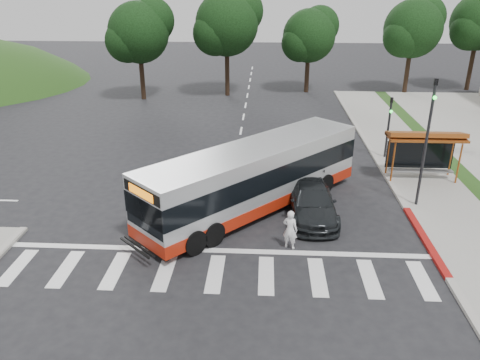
{
  "coord_description": "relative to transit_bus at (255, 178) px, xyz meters",
  "views": [
    {
      "loc": [
        1.82,
        -20.36,
        10.6
      ],
      "look_at": [
        0.66,
        0.67,
        1.6
      ],
      "focal_mm": 35.0,
      "sensor_mm": 36.0,
      "label": 1
    }
  ],
  "objects": [
    {
      "name": "curb_east_red",
      "position": [
        7.62,
        -2.8,
        -1.57
      ],
      "size": [
        0.32,
        6.0,
        0.15
      ],
      "primitive_type": "cube",
      "color": "maroon",
      "rests_on": "ground"
    },
    {
      "name": "sidewalk_east",
      "position": [
        9.62,
        7.2,
        -1.58
      ],
      "size": [
        4.0,
        40.0,
        0.12
      ],
      "primitive_type": "cube",
      "color": "gray",
      "rests_on": "ground"
    },
    {
      "name": "tree_north_a",
      "position": [
        -3.29,
        25.27,
        5.28
      ],
      "size": [
        6.6,
        6.15,
        10.17
      ],
      "color": "black",
      "rests_on": "ground"
    },
    {
      "name": "transit_bus",
      "position": [
        0.0,
        0.0,
        0.0
      ],
      "size": [
        10.75,
        11.14,
        3.29
      ],
      "primitive_type": null,
      "rotation": [
        0.0,
        0.0,
        -0.76
      ],
      "color": "#B6B9BB",
      "rests_on": "ground"
    },
    {
      "name": "pedestrian",
      "position": [
        1.61,
        -3.69,
        -0.76
      ],
      "size": [
        0.76,
        0.65,
        1.77
      ],
      "primitive_type": "imported",
      "rotation": [
        0.0,
        0.0,
        2.73
      ],
      "color": "white",
      "rests_on": "ground"
    },
    {
      "name": "crosswalk_ladder",
      "position": [
        -1.38,
        -5.8,
        -1.64
      ],
      "size": [
        18.0,
        2.6,
        0.01
      ],
      "primitive_type": "cube",
      "color": "silver",
      "rests_on": "ground"
    },
    {
      "name": "tree_north_b",
      "position": [
        4.7,
        27.26,
        4.02
      ],
      "size": [
        5.72,
        5.33,
        8.43
      ],
      "color": "black",
      "rests_on": "ground"
    },
    {
      "name": "curb_east",
      "position": [
        7.62,
        7.2,
        -1.57
      ],
      "size": [
        0.3,
        40.0,
        0.15
      ],
      "primitive_type": "cube",
      "color": "#9E9991",
      "rests_on": "ground"
    },
    {
      "name": "traffic_signal_ne_tall",
      "position": [
        8.22,
        0.69,
        2.23
      ],
      "size": [
        0.18,
        0.37,
        6.5
      ],
      "color": "black",
      "rests_on": "ground"
    },
    {
      "name": "tree_north_c",
      "position": [
        -11.3,
        23.26,
        4.65
      ],
      "size": [
        6.16,
        5.74,
        9.3
      ],
      "color": "black",
      "rests_on": "ground"
    },
    {
      "name": "tree_ne_b",
      "position": [
        21.7,
        29.26,
        5.28
      ],
      "size": [
        6.16,
        5.74,
        10.02
      ],
      "color": "black",
      "rests_on": "ground"
    },
    {
      "name": "dark_sedan",
      "position": [
        2.8,
        -0.61,
        -0.87
      ],
      "size": [
        2.32,
        5.37,
        1.54
      ],
      "primitive_type": "imported",
      "rotation": [
        0.0,
        0.0,
        0.03
      ],
      "color": "#212427",
      "rests_on": "ground"
    },
    {
      "name": "ground",
      "position": [
        -1.38,
        -0.8,
        -1.64
      ],
      "size": [
        140.0,
        140.0,
        0.0
      ],
      "primitive_type": "plane",
      "color": "black",
      "rests_on": "ground"
    },
    {
      "name": "bus_shelter",
      "position": [
        9.42,
        4.3,
        0.71
      ],
      "size": [
        4.2,
        1.6,
        2.86
      ],
      "color": "#9B4A19",
      "rests_on": "sidewalk_east"
    },
    {
      "name": "traffic_signal_ne_short",
      "position": [
        8.22,
        7.69,
        0.83
      ],
      "size": [
        0.18,
        0.37,
        4.0
      ],
      "color": "black",
      "rests_on": "ground"
    },
    {
      "name": "tree_ne_a",
      "position": [
        14.7,
        27.26,
        4.75
      ],
      "size": [
        6.16,
        5.74,
        9.3
      ],
      "color": "black",
      "rests_on": "parking_lot"
    }
  ]
}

